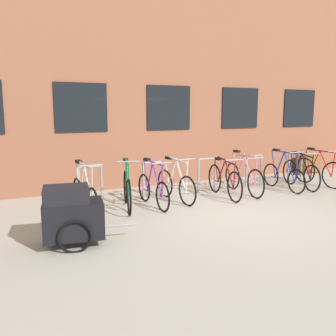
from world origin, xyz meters
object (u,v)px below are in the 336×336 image
object	(u,v)px
bicycle_purple	(153,189)
bicycle_pink	(243,178)
bicycle_silver	(85,195)
bicycle_maroon	(224,181)
bicycle_black	(300,173)
bike_trailer	(72,214)
planter_box	(308,164)
bicycle_blue	(283,175)
bicycle_green	(127,189)
bicycle_red	(318,171)
bicycle_white	(176,185)

from	to	relation	value
bicycle_purple	bicycle_pink	xyz separation A→B (m)	(2.55, 0.15, 0.02)
bicycle_purple	bicycle_silver	xyz separation A→B (m)	(-1.49, -0.02, 0.02)
bicycle_maroon	bicycle_pink	world-z (taller)	bicycle_pink
bicycle_purple	bicycle_black	size ratio (longest dim) A/B	0.97
bike_trailer	planter_box	bearing A→B (deg)	21.02
bicycle_purple	bicycle_pink	distance (m)	2.55
bicycle_maroon	bicycle_silver	distance (m)	3.39
bicycle_purple	bicycle_blue	distance (m)	3.76
bicycle_pink	planter_box	world-z (taller)	bicycle_pink
bicycle_purple	bicycle_green	size ratio (longest dim) A/B	0.97
bicycle_purple	bicycle_red	bearing A→B (deg)	0.42
bicycle_red	planter_box	xyz separation A→B (m)	(1.28, 1.57, -0.10)
bicycle_red	planter_box	bearing A→B (deg)	50.73
bicycle_green	planter_box	xyz separation A→B (m)	(6.90, 1.56, -0.11)
bicycle_green	bike_trailer	distance (m)	2.20
bicycle_white	bicycle_blue	bearing A→B (deg)	-2.51
bicycle_black	bicycle_white	bearing A→B (deg)	177.79
bicycle_red	planter_box	size ratio (longest dim) A/B	2.43
bicycle_maroon	bicycle_red	size ratio (longest dim) A/B	1.06
bicycle_black	planter_box	bearing A→B (deg)	38.73
bicycle_blue	bicycle_silver	xyz separation A→B (m)	(-5.25, -0.06, 0.01)
bicycle_maroon	bicycle_pink	size ratio (longest dim) A/B	0.99
bicycle_silver	planter_box	distance (m)	7.99
bicycle_maroon	bicycle_silver	world-z (taller)	bicycle_silver
bicycle_purple	bicycle_silver	bearing A→B (deg)	-179.42
bicycle_purple	planter_box	distance (m)	6.53
bicycle_green	bicycle_red	distance (m)	5.62
planter_box	bicycle_white	bearing A→B (deg)	-165.87
bicycle_white	bicycle_green	size ratio (longest dim) A/B	0.98
bicycle_silver	bicycle_pink	size ratio (longest dim) A/B	0.97
bike_trailer	bicycle_pink	bearing A→B (deg)	20.92
bicycle_pink	bicycle_red	size ratio (longest dim) A/B	1.07
bicycle_maroon	bicycle_red	xyz separation A→B (m)	(3.15, -0.01, 0.01)
bicycle_white	bicycle_red	world-z (taller)	bicycle_white
bicycle_black	bicycle_blue	xyz separation A→B (m)	(-0.61, 0.01, -0.01)
bicycle_pink	bicycle_maroon	bearing A→B (deg)	-171.29
bicycle_green	bicycle_maroon	world-z (taller)	bicycle_green
bicycle_green	bicycle_red	bearing A→B (deg)	-0.13
bicycle_maroon	bike_trailer	xyz separation A→B (m)	(-3.92, -1.65, 0.10)
bicycle_white	planter_box	world-z (taller)	bicycle_white
bicycle_purple	bicycle_green	bearing A→B (deg)	175.05
bicycle_silver	bike_trailer	world-z (taller)	bicycle_silver
planter_box	bicycle_black	bearing A→B (deg)	-141.27
bicycle_purple	bicycle_black	distance (m)	4.36
bicycle_white	bicycle_silver	distance (m)	2.15
bicycle_purple	bicycle_green	world-z (taller)	bicycle_green
bicycle_silver	bicycle_pink	xyz separation A→B (m)	(4.04, 0.16, 0.01)
bicycle_black	bike_trailer	distance (m)	6.59
bicycle_maroon	planter_box	bearing A→B (deg)	19.41
bicycle_green	bicycle_silver	bearing A→B (deg)	-175.96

